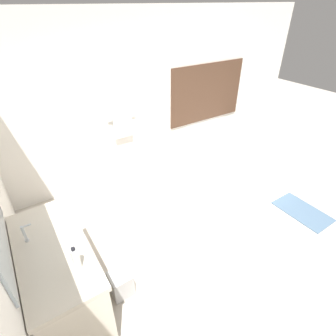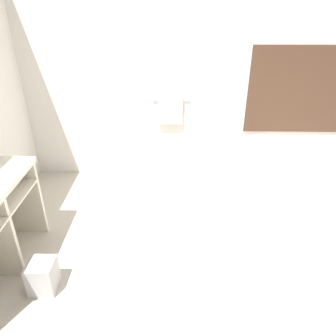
{
  "view_description": "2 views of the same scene",
  "coord_description": "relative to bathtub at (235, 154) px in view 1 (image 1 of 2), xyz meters",
  "views": [
    {
      "loc": [
        -1.88,
        -1.63,
        2.75
      ],
      "look_at": [
        -0.2,
        0.93,
        0.77
      ],
      "focal_mm": 28.0,
      "sensor_mm": 36.0,
      "label": 1
    },
    {
      "loc": [
        -0.25,
        -1.95,
        2.33
      ],
      "look_at": [
        -0.3,
        0.91,
        0.78
      ],
      "focal_mm": 35.0,
      "sensor_mm": 36.0,
      "label": 2
    }
  ],
  "objects": [
    {
      "name": "water_bottle_1",
      "position": [
        -3.29,
        -1.36,
        0.74
      ],
      "size": [
        0.06,
        0.06,
        0.24
      ],
      "color": "silver",
      "rests_on": "vanity_counter"
    },
    {
      "name": "waste_bin",
      "position": [
        -2.91,
        -1.18,
        -0.13
      ],
      "size": [
        0.23,
        0.23,
        0.3
      ],
      "color": "#B2B2B2",
      "rests_on": "ground_plane"
    },
    {
      "name": "vanity_counter",
      "position": [
        -3.43,
        -0.99,
        0.38
      ],
      "size": [
        0.59,
        1.29,
        0.91
      ],
      "color": "beige",
      "rests_on": "ground_plane"
    },
    {
      "name": "bath_mat",
      "position": [
        -0.04,
        -1.51,
        -0.28
      ],
      "size": [
        0.48,
        0.8,
        0.02
      ],
      "color": "slate",
      "rests_on": "ground_plane"
    },
    {
      "name": "bathtub",
      "position": [
        0.0,
        0.0,
        0.0
      ],
      "size": [
        0.96,
        1.86,
        0.64
      ],
      "color": "white",
      "rests_on": "ground_plane"
    },
    {
      "name": "sink_faucet",
      "position": [
        -3.59,
        -0.83,
        0.71
      ],
      "size": [
        0.09,
        0.04,
        0.18
      ],
      "color": "silver",
      "rests_on": "vanity_counter"
    },
    {
      "name": "ground_plane",
      "position": [
        -1.54,
        -1.26,
        -0.28
      ],
      "size": [
        16.0,
        16.0,
        0.0
      ],
      "primitive_type": "plane",
      "color": "beige",
      "rests_on": "ground"
    },
    {
      "name": "wall_back_with_blinds",
      "position": [
        -1.48,
        0.97,
        1.06
      ],
      "size": [
        7.4,
        0.13,
        2.7
      ],
      "color": "white",
      "rests_on": "ground_plane"
    }
  ]
}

